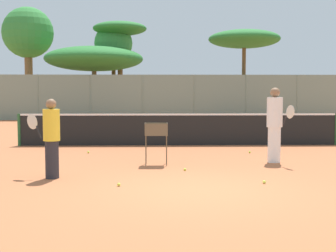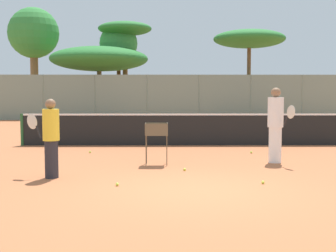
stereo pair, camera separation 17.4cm
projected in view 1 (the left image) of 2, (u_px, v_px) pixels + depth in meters
The scene contains 17 objects.
ground_plane at pixel (197, 190), 8.61m from camera, with size 80.00×80.00×0.00m, color #B7663D.
tennis_net at pixel (179, 129), 15.72m from camera, with size 10.79×0.10×1.07m.
back_fence at pixel (168, 97), 29.46m from camera, with size 22.96×0.08×2.85m.
tree_0 at pixel (120, 31), 33.05m from camera, with size 3.80×3.80×6.71m.
tree_1 at pixel (28, 34), 33.45m from camera, with size 3.63×3.63×7.81m.
tree_2 at pixel (244, 40), 31.50m from camera, with size 4.83×4.83×5.92m.
tree_3 at pixel (94, 59), 31.84m from camera, with size 6.69×6.69×4.85m.
tree_4 at pixel (113, 44), 33.53m from camera, with size 2.74×2.74×6.60m.
player_white_outfit at pixel (275, 124), 11.92m from camera, with size 0.55×0.89×1.91m.
player_red_cap at pixel (51, 138), 9.75m from camera, with size 0.82×0.54×1.67m.
ball_cart at pixel (156, 133), 11.54m from camera, with size 0.56×0.41×1.04m.
tennis_ball_0 at pixel (185, 169), 10.71m from camera, with size 0.07×0.07×0.07m, color #D1E54C.
tennis_ball_2 at pixel (119, 184), 8.98m from camera, with size 0.07×0.07×0.07m, color #D1E54C.
tennis_ball_3 at pixel (264, 182), 9.23m from camera, with size 0.07×0.07×0.07m, color #D1E54C.
tennis_ball_4 at pixel (250, 152), 13.76m from camera, with size 0.07×0.07×0.07m, color #D1E54C.
tennis_ball_5 at pixel (88, 152), 13.75m from camera, with size 0.07×0.07×0.07m, color #D1E54C.
parked_car at pixel (207, 108), 31.88m from camera, with size 4.20×1.70×1.60m.
Camera 1 is at (-0.75, -8.48, 1.83)m, focal length 50.00 mm.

